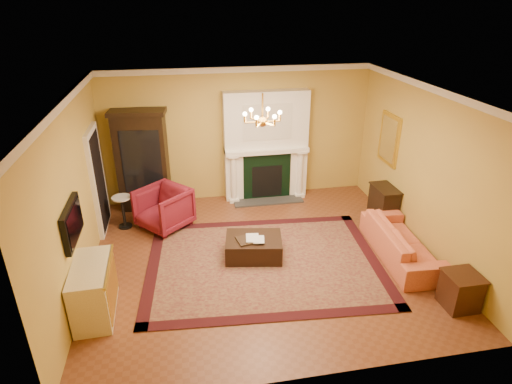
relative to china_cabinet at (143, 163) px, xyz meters
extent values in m
cube|color=brown|center=(2.14, -2.49, -1.08)|extent=(6.00, 5.50, 0.02)
cube|color=white|center=(2.14, -2.49, 1.94)|extent=(6.00, 5.50, 0.02)
cube|color=#B08F3F|center=(2.14, 0.27, 0.43)|extent=(6.00, 0.02, 3.00)
cube|color=#B08F3F|center=(2.14, -5.25, 0.43)|extent=(6.00, 0.02, 3.00)
cube|color=#B08F3F|center=(-0.87, -2.49, 0.43)|extent=(0.02, 5.50, 3.00)
cube|color=#B08F3F|center=(5.15, -2.49, 0.43)|extent=(0.02, 5.50, 3.00)
cube|color=white|center=(2.74, 0.10, 0.18)|extent=(1.90, 0.32, 2.50)
cube|color=silver|center=(2.74, -0.07, 0.78)|extent=(1.10, 0.01, 0.80)
cube|color=black|center=(2.74, -0.07, -0.52)|extent=(1.10, 0.02, 1.10)
cube|color=black|center=(2.74, -0.08, -0.62)|extent=(0.70, 0.02, 0.75)
cube|color=#333333|center=(2.74, -0.19, -1.05)|extent=(1.60, 0.50, 0.04)
cube|color=white|center=(2.74, 0.04, 0.11)|extent=(1.90, 0.44, 0.10)
cylinder|color=white|center=(1.96, -0.08, -0.48)|extent=(0.14, 0.14, 1.18)
cylinder|color=white|center=(3.52, -0.08, -0.48)|extent=(0.14, 0.14, 1.18)
cube|color=silver|center=(2.14, 0.22, 1.87)|extent=(6.00, 0.08, 0.12)
cube|color=silver|center=(-0.82, -2.49, 1.87)|extent=(0.08, 5.50, 0.12)
cube|color=silver|center=(5.10, -2.49, 1.87)|extent=(0.08, 5.50, 0.12)
cube|color=silver|center=(-0.82, -0.79, -0.02)|extent=(0.08, 1.05, 2.10)
cube|color=black|center=(-0.79, -0.79, -0.05)|extent=(0.02, 0.85, 1.95)
cube|color=black|center=(-0.81, -3.09, 0.28)|extent=(0.08, 0.95, 0.58)
cube|color=black|center=(-0.77, -3.09, 0.28)|extent=(0.01, 0.85, 0.48)
cube|color=gold|center=(5.11, -1.09, 0.58)|extent=(0.05, 0.76, 1.05)
cube|color=white|center=(5.08, -1.09, 0.58)|extent=(0.01, 0.62, 0.90)
cylinder|color=gold|center=(2.14, -2.49, 1.73)|extent=(0.03, 0.03, 0.40)
sphere|color=gold|center=(2.14, -2.49, 1.48)|extent=(0.16, 0.16, 0.16)
sphere|color=#FFE5B2|center=(2.42, -2.49, 1.62)|extent=(0.07, 0.07, 0.07)
sphere|color=#FFE5B2|center=(2.28, -2.25, 1.62)|extent=(0.07, 0.07, 0.07)
sphere|color=#FFE5B2|center=(2.00, -2.25, 1.62)|extent=(0.07, 0.07, 0.07)
sphere|color=#FFE5B2|center=(1.86, -2.49, 1.62)|extent=(0.07, 0.07, 0.07)
sphere|color=#FFE5B2|center=(2.00, -2.73, 1.62)|extent=(0.07, 0.07, 0.07)
sphere|color=#FFE5B2|center=(2.28, -2.73, 1.62)|extent=(0.07, 0.07, 0.07)
cube|color=#470F19|center=(2.15, -2.66, -1.06)|extent=(4.36, 3.40, 0.02)
cube|color=black|center=(0.00, 0.00, 0.00)|extent=(1.12, 0.61, 2.13)
imported|color=maroon|center=(0.40, -1.00, -0.60)|extent=(1.24, 1.25, 0.94)
cylinder|color=black|center=(-0.42, -0.86, -1.05)|extent=(0.27, 0.27, 0.04)
cylinder|color=black|center=(-0.42, -0.86, -0.72)|extent=(0.06, 0.06, 0.62)
cylinder|color=silver|center=(-0.42, -0.86, -0.39)|extent=(0.39, 0.39, 0.03)
cube|color=beige|center=(-0.59, -3.49, -0.65)|extent=(0.56, 1.12, 0.83)
imported|color=#E37048|center=(4.65, -2.90, -0.66)|extent=(0.72, 2.11, 0.81)
cube|color=#35190E|center=(4.86, -4.35, -0.79)|extent=(0.48, 0.48, 0.55)
cube|color=black|center=(4.92, -1.57, -0.69)|extent=(0.40, 0.68, 0.74)
cube|color=black|center=(2.01, -2.42, -0.86)|extent=(1.11, 0.89, 0.37)
cube|color=black|center=(1.92, -2.48, -0.66)|extent=(0.49, 0.41, 0.03)
imported|color=gray|center=(1.86, -2.48, -0.49)|extent=(0.23, 0.06, 0.31)
imported|color=gray|center=(1.98, -2.54, -0.51)|extent=(0.20, 0.05, 0.27)
cylinder|color=tan|center=(2.18, 0.04, 0.21)|extent=(0.11, 0.11, 0.09)
cone|color=#0E3614|center=(2.18, 0.04, 0.42)|extent=(0.16, 0.16, 0.34)
cylinder|color=tan|center=(3.36, 0.04, 0.21)|extent=(0.12, 0.12, 0.10)
cone|color=#0E3614|center=(3.36, 0.04, 0.45)|extent=(0.18, 0.18, 0.38)
camera|label=1|loc=(0.85, -8.96, 3.32)|focal=30.00mm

